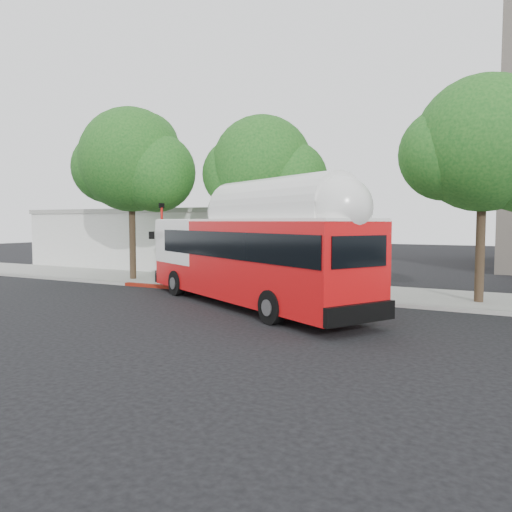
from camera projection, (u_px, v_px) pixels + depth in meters
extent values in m
plane|color=black|center=(214.00, 309.00, 19.33)|extent=(120.00, 120.00, 0.00)
cube|color=gray|center=(284.00, 288.00, 25.05)|extent=(60.00, 5.00, 0.15)
cube|color=gray|center=(260.00, 294.00, 22.76)|extent=(60.00, 0.30, 0.15)
cube|color=maroon|center=(205.00, 290.00, 24.16)|extent=(10.00, 0.32, 0.16)
cylinder|color=#2D2116|center=(132.00, 228.00, 28.17)|extent=(0.36, 0.36, 6.08)
sphere|color=#154917|center=(131.00, 160.00, 27.91)|extent=(5.80, 5.80, 5.80)
sphere|color=#154917|center=(156.00, 173.00, 27.39)|extent=(4.35, 4.35, 4.35)
cylinder|color=#2D2116|center=(262.00, 235.00, 24.89)|extent=(0.36, 0.36, 5.44)
sphere|color=#154917|center=(262.00, 166.00, 24.65)|extent=(5.00, 5.00, 5.00)
sphere|color=#154917|center=(289.00, 179.00, 24.23)|extent=(3.75, 3.75, 3.75)
cylinder|color=#2D2116|center=(481.00, 234.00, 20.02)|extent=(0.36, 0.36, 5.76)
sphere|color=#154917|center=(484.00, 144.00, 19.77)|extent=(5.40, 5.40, 5.40)
cube|color=silver|center=(159.00, 240.00, 38.07)|extent=(16.00, 10.00, 4.00)
cube|color=gray|center=(159.00, 212.00, 37.93)|extent=(16.20, 10.20, 0.30)
cube|color=red|center=(247.00, 259.00, 20.00)|extent=(12.32, 8.51, 3.04)
cube|color=black|center=(254.00, 244.00, 19.51)|extent=(11.25, 7.95, 1.00)
cube|color=white|center=(247.00, 220.00, 19.89)|extent=(12.27, 8.43, 0.10)
cube|color=white|center=(277.00, 213.00, 18.11)|extent=(6.88, 5.10, 0.58)
cube|color=black|center=(177.00, 277.00, 25.85)|extent=(1.65, 2.06, 0.06)
imported|color=navy|center=(177.00, 267.00, 25.81)|extent=(1.42, 1.88, 0.95)
cylinder|color=red|center=(162.00, 247.00, 25.90)|extent=(0.12, 0.12, 4.11)
cube|color=black|center=(162.00, 206.00, 25.75)|extent=(0.05, 0.41, 0.26)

